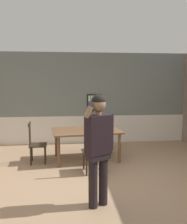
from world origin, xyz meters
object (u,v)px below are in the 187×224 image
Objects in this scene: dining_table at (86,133)px; chair_by_doorway at (36,144)px; person_figure at (99,143)px; chair_near_window at (94,151)px.

chair_by_doorway is (-1.19, -0.12, -0.20)m from dining_table.
dining_table is at bearing 92.95° from chair_by_doorway.
person_figure is (1.19, -2.20, 0.54)m from chair_by_doorway.
dining_table is 0.93m from chair_near_window.
person_figure reaches higher than chair_by_doorway.
chair_near_window reaches higher than dining_table.
person_figure is (-0.10, -1.42, 0.54)m from chair_near_window.
chair_near_window is (0.09, -0.91, -0.20)m from dining_table.
chair_near_window is 0.53× the size of person_figure.
person_figure is at bearing -98.71° from chair_near_window.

